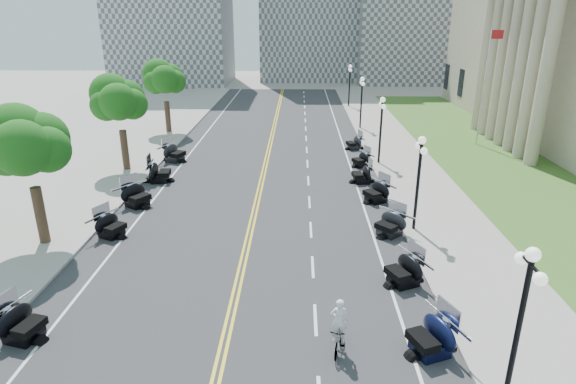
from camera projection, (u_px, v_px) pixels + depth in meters
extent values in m
plane|color=gray|center=(242.00, 266.00, 21.79)|extent=(160.00, 160.00, 0.00)
cube|color=#333335|center=(260.00, 190.00, 31.16)|extent=(16.00, 90.00, 0.01)
cube|color=yellow|center=(258.00, 190.00, 31.16)|extent=(0.12, 90.00, 0.00)
cube|color=yellow|center=(261.00, 190.00, 31.16)|extent=(0.12, 90.00, 0.00)
cube|color=white|center=(358.00, 191.00, 31.02)|extent=(0.12, 90.00, 0.00)
cube|color=white|center=(162.00, 189.00, 31.30)|extent=(0.12, 90.00, 0.00)
cube|color=white|center=(315.00, 319.00, 17.96)|extent=(0.12, 2.00, 0.00)
cube|color=white|center=(313.00, 267.00, 21.71)|extent=(0.12, 2.00, 0.00)
cube|color=white|center=(311.00, 230.00, 25.46)|extent=(0.12, 2.00, 0.00)
cube|color=white|center=(309.00, 202.00, 29.21)|extent=(0.12, 2.00, 0.00)
cube|color=white|center=(308.00, 181.00, 32.97)|extent=(0.12, 2.00, 0.00)
cube|color=white|center=(307.00, 164.00, 36.72)|extent=(0.12, 2.00, 0.00)
cube|color=white|center=(307.00, 150.00, 40.47)|extent=(0.12, 2.00, 0.00)
cube|color=white|center=(306.00, 138.00, 44.22)|extent=(0.12, 2.00, 0.00)
cube|color=white|center=(306.00, 129.00, 47.97)|extent=(0.12, 2.00, 0.00)
cube|color=white|center=(305.00, 120.00, 51.72)|extent=(0.12, 2.00, 0.00)
cube|color=white|center=(305.00, 113.00, 55.47)|extent=(0.12, 2.00, 0.00)
cube|color=white|center=(305.00, 107.00, 59.22)|extent=(0.12, 2.00, 0.00)
cube|color=white|center=(304.00, 101.00, 62.97)|extent=(0.12, 2.00, 0.00)
cube|color=white|center=(304.00, 97.00, 66.72)|extent=(0.12, 2.00, 0.00)
cube|color=white|center=(304.00, 92.00, 70.47)|extent=(0.12, 2.00, 0.00)
cube|color=#9E9991|center=(422.00, 191.00, 30.91)|extent=(5.00, 90.00, 0.15)
cube|color=#9E9991|center=(99.00, 188.00, 31.37)|extent=(5.00, 90.00, 0.15)
cube|color=#356023|center=(487.00, 157.00, 38.27)|extent=(9.00, 60.00, 0.10)
cube|color=gray|center=(419.00, 13.00, 78.44)|extent=(20.00, 14.00, 22.00)
imported|color=#A51414|center=(338.00, 338.00, 16.18)|extent=(0.81, 1.72, 1.00)
imported|color=silver|center=(340.00, 304.00, 15.72)|extent=(0.60, 0.39, 1.64)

